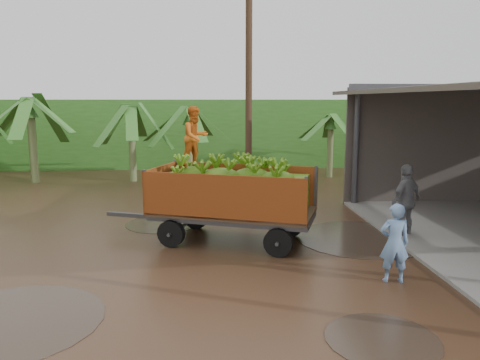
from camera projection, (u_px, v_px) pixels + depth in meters
name	position (u px, v px, depth m)	size (l,w,h in m)	color
ground	(196.00, 266.00, 10.20)	(100.00, 100.00, 0.00)	black
hedge_north	(166.00, 133.00, 25.49)	(22.00, 3.00, 3.60)	#2D661E
banana_trailer	(232.00, 194.00, 11.80)	(5.64, 3.20, 3.42)	#B04D19
man_blue	(394.00, 243.00, 9.21)	(0.58, 0.38, 1.60)	#678DBD
man_grey	(406.00, 201.00, 12.20)	(1.14, 0.48, 1.95)	slate
utility_pole	(249.00, 87.00, 16.72)	(1.20, 0.24, 7.96)	#47301E
banana_plants	(13.00, 151.00, 15.65)	(24.28, 20.30, 4.39)	#2D661E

